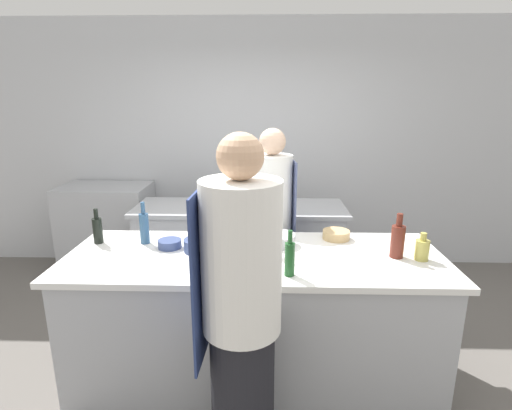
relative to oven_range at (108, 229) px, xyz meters
The scene contains 17 objects.
ground_plane 2.52m from the oven_range, 45.62° to the right, with size 16.00×16.00×0.00m, color #605B56.
wall_back 1.98m from the oven_range, 11.85° to the left, with size 8.00×0.06×2.80m.
prep_counter 2.47m from the oven_range, 45.62° to the right, with size 2.53×0.93×0.94m.
pass_counter 1.64m from the oven_range, 19.57° to the right, with size 2.03×0.67×0.94m.
oven_range is the anchor object (origin of this frame).
chef_at_prep_near 3.03m from the oven_range, 55.88° to the right, with size 0.41×0.39×1.81m.
chef_at_stove 2.17m from the oven_range, 29.69° to the right, with size 0.36×0.34×1.72m.
bottle_olive_oil 3.26m from the oven_range, 33.72° to the right, with size 0.09×0.09×0.30m.
bottle_vinegar 2.90m from the oven_range, 46.92° to the right, with size 0.06×0.06×0.28m.
bottle_wine 1.77m from the oven_range, 69.42° to the right, with size 0.07×0.07×0.26m.
bottle_cooking_oil 1.91m from the oven_range, 59.35° to the right, with size 0.07×0.07×0.31m.
bottle_sauce 2.57m from the oven_range, 43.71° to the right, with size 0.07×0.07×0.31m.
bottle_water 3.39m from the oven_range, 32.91° to the right, with size 0.09×0.09×0.18m.
bowl_mixing_large 2.51m from the oven_range, 39.80° to the right, with size 0.25×0.25×0.08m.
bowl_prep_small 2.23m from the oven_range, 51.73° to the right, with size 0.22×0.22×0.09m.
bowl_ceramic_blue 2.06m from the oven_range, 55.73° to the right, with size 0.16×0.16×0.06m.
bowl_wooden_salad 2.78m from the oven_range, 31.78° to the right, with size 0.20×0.20×0.06m.
Camera 1 is at (0.08, -2.50, 1.96)m, focal length 28.00 mm.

